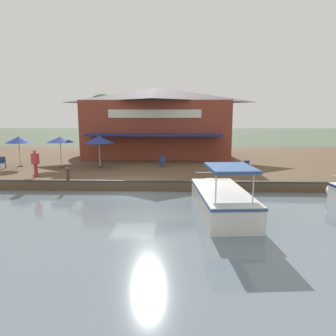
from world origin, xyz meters
name	(u,v)px	position (x,y,z in m)	size (l,w,h in m)	color
ground_plane	(133,193)	(0.00, 0.00, 0.00)	(220.00, 220.00, 0.00)	#4C5B47
quay_deck	(150,161)	(-11.00, 0.00, 0.30)	(22.00, 56.00, 0.60)	brown
quay_edge_fender	(133,181)	(-0.10, 0.00, 0.65)	(0.20, 50.40, 0.10)	#2D2D33
waterfront_restaurant	(158,121)	(-13.49, 0.58, 4.00)	(10.83, 13.98, 6.69)	brown
patio_umbrella_back_row	(18,140)	(-5.54, -9.56, 2.66)	(1.94, 1.94, 2.34)	#B7B7B7
patio_umbrella_near_quay_edge	(99,140)	(-5.29, -3.30, 2.70)	(2.19, 2.19, 2.41)	#B7B7B7
patio_umbrella_by_entrance	(60,140)	(-5.27, -6.24, 2.69)	(2.04, 2.04, 2.34)	#B7B7B7
cafe_chair_far_corner_seat	(247,166)	(-3.22, 7.28, 1.08)	(0.55, 0.55, 0.85)	navy
cafe_chair_beside_entrance	(163,161)	(-5.69, 1.43, 1.08)	(0.55, 0.55, 0.85)	navy
cafe_chair_facing_river	(2,162)	(-4.62, -10.42, 1.08)	(0.59, 0.59, 0.85)	navy
person_mid_patio	(35,160)	(-1.48, -6.40, 1.70)	(0.49, 0.49, 1.74)	#B23338
motorboat_distant_upstream	(219,197)	(3.38, 4.52, 0.69)	(6.39, 2.50, 2.34)	silver
mooring_post	(68,174)	(-0.35, -3.92, 1.00)	(0.22, 0.22, 0.78)	#473323
tree_downstream_bank	(112,112)	(-16.84, -4.78, 4.98)	(3.57, 3.40, 6.19)	brown
tree_upstream_bank	(102,115)	(-16.62, -5.92, 4.64)	(4.52, 4.30, 6.31)	brown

